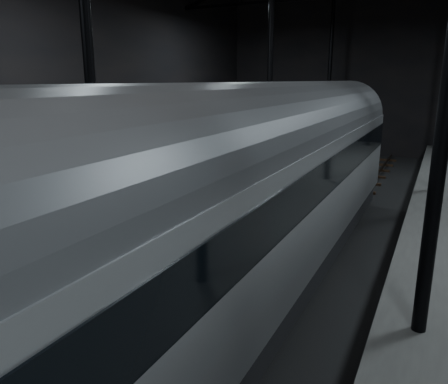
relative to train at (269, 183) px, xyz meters
The scene contains 6 objects.
ground 3.56m from the train, 89.99° to the left, with size 44.00×44.00×0.00m, color black.
platform_left 8.13m from the train, 165.58° to the left, with size 9.00×43.80×1.00m, color #4D4D4B.
tactile_strip 4.27m from the train, 149.31° to the left, with size 0.50×43.80×0.01m, color #996B1B.
track 3.50m from the train, 89.99° to the left, with size 2.40×43.00×0.24m.
train is the anchor object (origin of this frame).
woman 5.87m from the train, 137.89° to the left, with size 0.56×0.36×1.52m, color #9F8061.
Camera 1 is at (3.77, -12.12, 5.53)m, focal length 35.00 mm.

